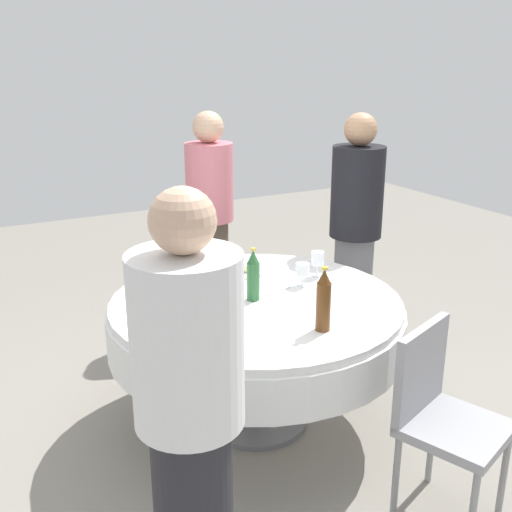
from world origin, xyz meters
The scene contains 16 objects.
ground_plane centered at (0.00, 0.00, 0.00)m, with size 10.00×10.00×0.00m, color gray.
dining_table centered at (0.00, 0.00, 0.60)m, with size 1.55×1.55×0.74m.
bottle_brown_front centered at (-0.09, 0.48, 0.89)m, with size 0.07×0.07×0.31m.
bottle_green_mid centered at (0.02, 0.00, 0.87)m, with size 0.07×0.07×0.28m.
bottle_brown_outer centered at (0.28, 0.11, 0.86)m, with size 0.07×0.07×0.26m.
wine_glass_south centered at (-0.47, -0.14, 0.84)m, with size 0.07×0.07×0.15m.
wine_glass_left centered at (-0.32, -0.05, 0.83)m, with size 0.07×0.07×0.13m.
plate_right centered at (-0.13, -0.37, 0.75)m, with size 0.21×0.21×0.04m.
plate_north centered at (0.50, 0.17, 0.75)m, with size 0.24×0.24×0.04m.
plate_west centered at (0.27, -0.41, 0.75)m, with size 0.23×0.23×0.04m.
fork_mid centered at (-0.16, -0.03, 0.74)m, with size 0.18×0.02×0.01m, color silver.
folded_napkin centered at (0.27, -0.08, 0.75)m, with size 0.18×0.18×0.02m, color white.
person_front centered at (0.81, 1.08, 0.85)m, with size 0.34×0.34×1.62m.
person_mid centered at (-0.34, -1.34, 0.83)m, with size 0.34×0.34×1.59m.
person_outer centered at (-1.01, -0.50, 0.85)m, with size 0.34×0.34×1.62m.
chair_far centered at (-0.37, 0.98, 0.52)m, with size 0.52×0.52×0.87m.
Camera 1 is at (1.40, 2.62, 1.96)m, focal length 43.02 mm.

